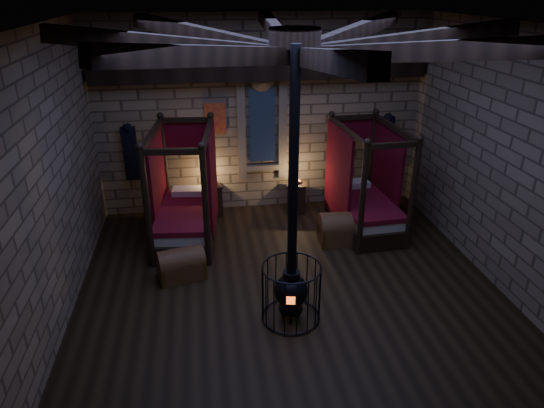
{
  "coord_description": "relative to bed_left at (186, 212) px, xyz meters",
  "views": [
    {
      "loc": [
        -1.33,
        -6.67,
        4.71
      ],
      "look_at": [
        -0.22,
        0.6,
        1.35
      ],
      "focal_mm": 32.0,
      "sensor_mm": 36.0,
      "label": 1
    }
  ],
  "objects": [
    {
      "name": "room",
      "position": [
        1.7,
        -2.1,
        3.19
      ],
      "size": [
        7.02,
        7.02,
        4.29
      ],
      "color": "black",
      "rests_on": "ground"
    },
    {
      "name": "bed_left",
      "position": [
        0.0,
        0.0,
        0.0
      ],
      "size": [
        1.35,
        2.24,
        2.23
      ],
      "rotation": [
        0.0,
        0.0,
        -0.11
      ],
      "color": "black",
      "rests_on": "ground"
    },
    {
      "name": "bed_right",
      "position": [
        3.65,
        -0.07,
        -0.01
      ],
      "size": [
        1.2,
        2.13,
        2.17
      ],
      "rotation": [
        0.0,
        0.0,
        0.05
      ],
      "color": "black",
      "rests_on": "ground"
    },
    {
      "name": "trunk_left",
      "position": [
        -0.09,
        -1.5,
        -0.3
      ],
      "size": [
        0.87,
        0.66,
        0.57
      ],
      "rotation": [
        0.0,
        0.0,
        0.24
      ],
      "color": "brown",
      "rests_on": "ground"
    },
    {
      "name": "trunk_right",
      "position": [
        3.02,
        -0.69,
        -0.26
      ],
      "size": [
        0.91,
        0.6,
        0.65
      ],
      "rotation": [
        0.0,
        0.0,
        -0.04
      ],
      "color": "brown",
      "rests_on": "ground"
    },
    {
      "name": "nightstand_left",
      "position": [
        0.52,
        0.95,
        -0.19
      ],
      "size": [
        0.54,
        0.52,
        0.86
      ],
      "rotation": [
        0.0,
        0.0,
        0.26
      ],
      "color": "black",
      "rests_on": "ground"
    },
    {
      "name": "nightstand_right",
      "position": [
        2.41,
        0.83,
        -0.2
      ],
      "size": [
        0.51,
        0.5,
        0.76
      ],
      "rotation": [
        0.0,
        0.0,
        -0.22
      ],
      "color": "black",
      "rests_on": "ground"
    },
    {
      "name": "stove",
      "position": [
        1.58,
        -2.9,
        0.03
      ],
      "size": [
        0.9,
        0.9,
        4.05
      ],
      "rotation": [
        0.0,
        0.0,
        -0.21
      ],
      "color": "black",
      "rests_on": "ground"
    }
  ]
}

